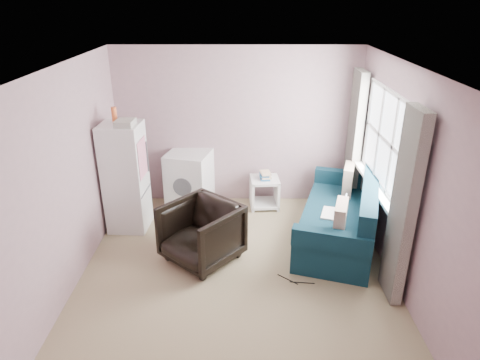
# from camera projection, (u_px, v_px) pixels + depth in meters

# --- Properties ---
(room) EXTENTS (3.84, 4.24, 2.54)m
(room) POSITION_uv_depth(u_px,v_px,m) (237.00, 181.00, 4.81)
(room) COLOR #9B8865
(room) RESTS_ON ground
(armchair) EXTENTS (1.14, 1.14, 0.86)m
(armchair) POSITION_uv_depth(u_px,v_px,m) (201.00, 230.00, 5.42)
(armchair) COLOR black
(armchair) RESTS_ON ground
(fridge) EXTENTS (0.58, 0.57, 1.79)m
(fridge) POSITION_uv_depth(u_px,v_px,m) (126.00, 177.00, 6.06)
(fridge) COLOR silver
(fridge) RESTS_ON ground
(washing_machine) EXTENTS (0.77, 0.77, 0.91)m
(washing_machine) POSITION_uv_depth(u_px,v_px,m) (189.00, 178.00, 6.83)
(washing_machine) COLOR silver
(washing_machine) RESTS_ON ground
(side_table) EXTENTS (0.47, 0.47, 0.61)m
(side_table) POSITION_uv_depth(u_px,v_px,m) (265.00, 190.00, 6.86)
(side_table) COLOR white
(side_table) RESTS_ON ground
(sofa) EXTENTS (1.51, 2.26, 0.93)m
(sofa) POSITION_uv_depth(u_px,v_px,m) (343.00, 219.00, 5.88)
(sofa) COLOR #0D303F
(sofa) RESTS_ON ground
(window_dressing) EXTENTS (0.17, 2.62, 2.18)m
(window_dressing) POSITION_uv_depth(u_px,v_px,m) (375.00, 169.00, 5.50)
(window_dressing) COLOR white
(window_dressing) RESTS_ON ground
(floor_cables) EXTENTS (0.43, 0.20, 0.01)m
(floor_cables) POSITION_uv_depth(u_px,v_px,m) (295.00, 281.00, 5.15)
(floor_cables) COLOR black
(floor_cables) RESTS_ON ground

